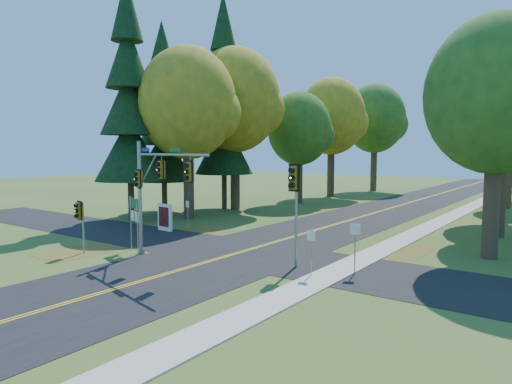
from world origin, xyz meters
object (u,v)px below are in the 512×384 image
Objects in this scene: east_signal_pole at (294,189)px; info_kiosk at (165,217)px; traffic_mast at (154,184)px; route_sign_cluster at (134,213)px.

info_kiosk is at bearing 162.46° from east_signal_pole.
info_kiosk is at bearing 147.66° from traffic_mast.
traffic_mast is 7.33m from east_signal_pole.
east_signal_pole is at bearing -10.63° from info_kiosk.
route_sign_cluster is (-9.19, -2.13, -1.67)m from east_signal_pole.
east_signal_pole is 1.64× the size of route_sign_cluster.
info_kiosk is at bearing 141.30° from route_sign_cluster.
route_sign_cluster reaches higher than info_kiosk.
route_sign_cluster is at bearing -52.70° from info_kiosk.
route_sign_cluster is at bearing -169.44° from east_signal_pole.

